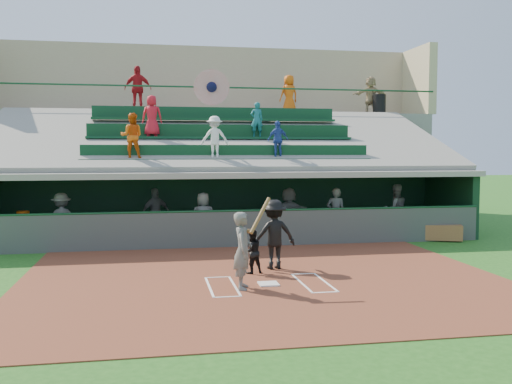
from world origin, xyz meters
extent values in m
plane|color=#205618|center=(0.00, 0.00, 0.00)|extent=(100.00, 100.00, 0.00)
cube|color=brown|center=(0.00, 0.50, 0.01)|extent=(11.00, 9.00, 0.02)
cube|color=white|center=(0.00, 0.00, 0.04)|extent=(0.43, 0.43, 0.03)
cube|color=silver|center=(-0.75, 0.00, 0.02)|extent=(0.05, 1.80, 0.01)
cube|color=silver|center=(0.75, 0.00, 0.02)|extent=(0.05, 1.80, 0.01)
cube|color=white|center=(-1.30, 0.00, 0.02)|extent=(0.05, 1.80, 0.01)
cube|color=white|center=(1.30, 0.00, 0.02)|extent=(0.05, 1.80, 0.01)
cube|color=silver|center=(-1.02, 0.90, 0.02)|extent=(0.60, 0.05, 0.01)
cube|color=white|center=(1.02, 0.90, 0.02)|extent=(0.60, 0.05, 0.01)
cube|color=silver|center=(-1.02, -0.90, 0.02)|extent=(0.60, 0.05, 0.01)
cube|color=white|center=(1.02, -0.90, 0.02)|extent=(0.60, 0.05, 0.01)
cube|color=gray|center=(0.00, 6.75, 0.02)|extent=(16.00, 3.50, 0.04)
cube|color=gray|center=(0.00, 13.50, 2.30)|extent=(20.00, 3.00, 4.60)
cube|color=#484D48|center=(0.00, 5.00, 0.55)|extent=(16.00, 0.06, 1.10)
cylinder|color=#154423|center=(0.00, 5.00, 1.12)|extent=(16.00, 0.08, 0.08)
cube|color=black|center=(0.00, 8.50, 1.10)|extent=(16.00, 0.25, 2.20)
cube|color=black|center=(8.00, 6.75, 1.10)|extent=(0.25, 3.50, 2.20)
cube|color=gray|center=(0.00, 6.75, 2.20)|extent=(16.40, 3.90, 0.18)
cube|color=gray|center=(0.00, 10.25, 1.15)|extent=(16.40, 3.50, 2.30)
cube|color=gray|center=(0.00, 11.90, 2.30)|extent=(16.40, 0.30, 4.60)
cube|color=gray|center=(0.00, 8.60, 3.45)|extent=(16.40, 6.51, 2.37)
cube|color=#0D3C22|center=(0.00, 6.20, 2.65)|extent=(9.40, 0.42, 0.08)
cube|color=#0C361A|center=(0.00, 6.40, 2.91)|extent=(9.40, 0.06, 0.45)
cube|color=#0C361F|center=(0.00, 8.10, 3.40)|extent=(9.40, 0.42, 0.08)
cube|color=#0C361A|center=(0.00, 8.30, 3.66)|extent=(9.40, 0.06, 0.45)
cube|color=#0C391B|center=(0.00, 10.00, 4.15)|extent=(9.40, 0.42, 0.08)
cube|color=#0C371C|center=(0.00, 10.20, 4.41)|extent=(9.40, 0.06, 0.45)
imported|color=#D4530C|center=(-3.11, 6.30, 3.41)|extent=(0.74, 0.60, 1.44)
imported|color=white|center=(-0.49, 6.30, 3.38)|extent=(0.89, 0.52, 1.37)
imported|color=#254296|center=(1.60, 6.30, 3.31)|extent=(0.77, 0.45, 1.24)
imported|color=red|center=(-2.48, 8.20, 4.16)|extent=(0.71, 0.48, 1.43)
imported|color=#176168|center=(1.24, 8.20, 4.06)|extent=(0.45, 0.30, 1.24)
cylinder|color=#154324|center=(0.00, 12.00, 5.60)|extent=(20.00, 0.07, 0.07)
cylinder|color=red|center=(0.00, 11.98, 5.60)|extent=(1.50, 0.06, 1.50)
sphere|color=black|center=(0.00, 11.95, 5.60)|extent=(0.44, 0.44, 0.44)
cube|color=tan|center=(0.00, 15.00, 6.20)|extent=(20.00, 0.40, 3.20)
cube|color=tan|center=(10.00, 13.50, 6.20)|extent=(0.40, 3.00, 3.20)
imported|color=#525450|center=(-0.61, -0.27, 0.84)|extent=(0.50, 0.66, 1.64)
cylinder|color=brown|center=(-0.26, -0.42, 1.60)|extent=(0.56, 0.54, 0.75)
sphere|color=olive|center=(-0.48, -0.27, 1.25)|extent=(0.10, 0.10, 0.10)
imported|color=black|center=(-0.16, 1.19, 0.54)|extent=(0.59, 0.51, 1.04)
imported|color=black|center=(0.47, 1.64, 0.88)|extent=(1.18, 0.76, 1.72)
cube|color=#986337|center=(-0.20, 7.90, 0.29)|extent=(15.34, 6.75, 0.49)
cube|color=white|center=(-6.39, 6.22, 0.39)|extent=(0.89, 0.72, 0.70)
cylinder|color=#EA560D|center=(-6.39, 6.19, 0.92)|extent=(0.37, 0.37, 0.37)
imported|color=#5D605A|center=(-5.25, 6.12, 0.85)|extent=(1.17, 0.88, 1.61)
imported|color=#5E605B|center=(-2.39, 6.96, 0.88)|extent=(1.07, 0.75, 1.68)
imported|color=#61645E|center=(-0.92, 5.74, 0.84)|extent=(0.81, 0.56, 1.60)
imported|color=#575954|center=(1.95, 6.20, 0.89)|extent=(1.57, 0.51, 1.70)
imported|color=#595C57|center=(3.52, 6.02, 0.88)|extent=(0.70, 0.56, 1.67)
imported|color=#5A5C57|center=(5.70, 6.17, 0.92)|extent=(0.87, 0.68, 1.76)
cylinder|color=black|center=(7.59, 12.31, 5.03)|extent=(0.57, 0.57, 0.86)
imported|color=#AB1319|center=(-3.04, 12.59, 5.55)|extent=(1.12, 0.48, 1.90)
imported|color=#D3560C|center=(3.62, 13.19, 5.48)|extent=(0.97, 0.76, 1.75)
imported|color=tan|center=(7.32, 12.73, 5.45)|extent=(1.59, 0.54, 1.70)
camera|label=1|loc=(-2.47, -12.08, 2.96)|focal=40.00mm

